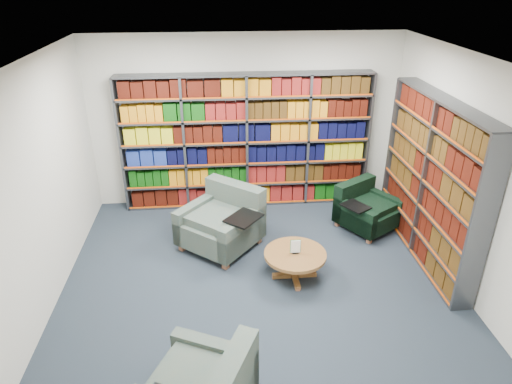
{
  "coord_description": "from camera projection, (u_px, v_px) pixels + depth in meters",
  "views": [
    {
      "loc": [
        -0.47,
        -4.67,
        3.66
      ],
      "look_at": [
        0.0,
        0.6,
        1.05
      ],
      "focal_mm": 32.0,
      "sensor_mm": 36.0,
      "label": 1
    }
  ],
  "objects": [
    {
      "name": "room_shell",
      "position": [
        261.0,
        188.0,
        5.21
      ],
      "size": [
        5.02,
        5.02,
        2.82
      ],
      "color": "black",
      "rests_on": "ground"
    },
    {
      "name": "bookshelf_back",
      "position": [
        247.0,
        142.0,
        7.43
      ],
      "size": [
        4.0,
        0.28,
        2.2
      ],
      "color": "#47494F",
      "rests_on": "ground"
    },
    {
      "name": "bookshelf_right",
      "position": [
        431.0,
        182.0,
        6.06
      ],
      "size": [
        0.28,
        2.5,
        2.2
      ],
      "color": "#47494F",
      "rests_on": "ground"
    },
    {
      "name": "chair_teal_left",
      "position": [
        224.0,
        222.0,
        6.58
      ],
      "size": [
        1.35,
        1.35,
        0.87
      ],
      "color": "#0F303D",
      "rests_on": "ground"
    },
    {
      "name": "chair_green_right",
      "position": [
        364.0,
        210.0,
        7.07
      ],
      "size": [
        1.07,
        1.07,
        0.7
      ],
      "color": "black",
      "rests_on": "ground"
    },
    {
      "name": "coffee_table",
      "position": [
        295.0,
        258.0,
        5.86
      ],
      "size": [
        0.8,
        0.8,
        0.56
      ],
      "color": "olive",
      "rests_on": "ground"
    }
  ]
}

